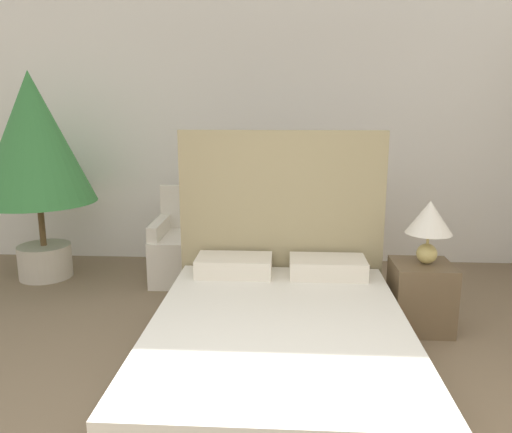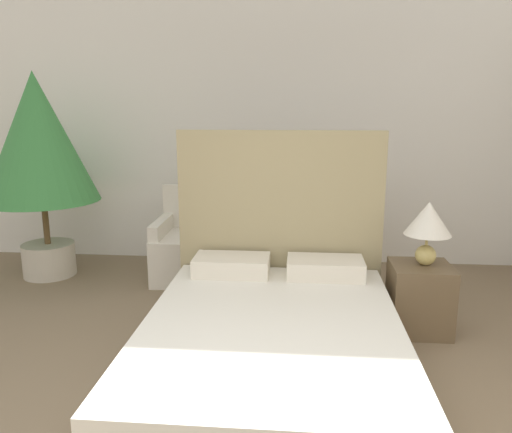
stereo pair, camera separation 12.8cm
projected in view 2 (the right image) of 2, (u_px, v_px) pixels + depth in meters
wall_back at (267, 130)px, 5.38m from camera, size 10.00×0.06×2.90m
bed at (273, 334)px, 3.19m from camera, size 1.64×2.19×1.52m
armchair_near_window_left at (188, 251)px, 5.00m from camera, size 0.63×0.72×0.90m
armchair_near_window_right at (286, 253)px, 4.91m from camera, size 0.70×0.78×0.90m
potted_palm at (38, 144)px, 4.85m from camera, size 1.10×1.10×2.03m
nightstand at (419, 298)px, 3.81m from camera, size 0.44×0.43×0.53m
table_lamp at (428, 222)px, 3.69m from camera, size 0.35×0.35×0.48m
side_table at (236, 261)px, 4.91m from camera, size 0.30×0.30×0.42m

